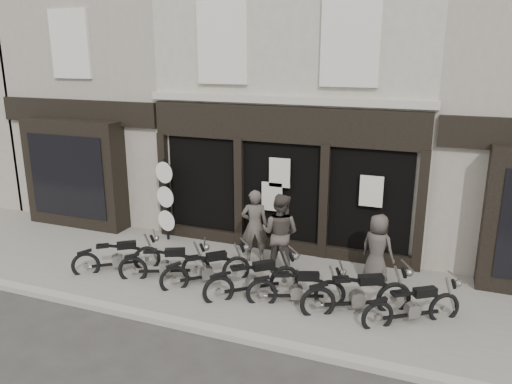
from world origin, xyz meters
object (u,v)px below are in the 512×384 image
(motorcycle_3, at_px, (253,283))
(man_centre, at_px, (280,233))
(motorcycle_4, at_px, (297,291))
(motorcycle_0, at_px, (118,259))
(motorcycle_6, at_px, (413,309))
(man_right, at_px, (378,248))
(motorcycle_2, at_px, (207,272))
(man_left, at_px, (255,226))
(advert_sign_post, at_px, (166,203))
(motorcycle_1, at_px, (166,266))
(motorcycle_5, at_px, (358,298))

(motorcycle_3, distance_m, man_centre, 1.53)
(motorcycle_4, bearing_deg, motorcycle_0, 160.00)
(motorcycle_6, distance_m, man_right, 1.92)
(man_centre, bearing_deg, motorcycle_2, 47.68)
(motorcycle_4, relative_size, man_left, 1.08)
(motorcycle_6, bearing_deg, man_right, 85.57)
(motorcycle_3, relative_size, motorcycle_4, 0.91)
(advert_sign_post, bearing_deg, man_right, 5.36)
(motorcycle_3, height_order, motorcycle_6, motorcycle_3)
(motorcycle_1, xyz_separation_m, advert_sign_post, (-1.25, 2.15, 0.78))
(motorcycle_1, height_order, advert_sign_post, advert_sign_post)
(man_left, distance_m, man_centre, 0.88)
(man_left, bearing_deg, motorcycle_3, 89.73)
(motorcycle_6, xyz_separation_m, advert_sign_post, (-6.74, 2.13, 0.78))
(motorcycle_3, xyz_separation_m, motorcycle_4, (0.98, -0.00, -0.02))
(man_centre, distance_m, advert_sign_post, 3.68)
(motorcycle_0, xyz_separation_m, motorcycle_4, (4.48, -0.01, -0.00))
(motorcycle_3, distance_m, man_left, 1.98)
(motorcycle_0, distance_m, man_right, 6.10)
(man_left, bearing_deg, motorcycle_4, 112.05)
(motorcycle_1, bearing_deg, motorcycle_3, -25.94)
(motorcycle_1, height_order, man_centre, man_centre)
(man_centre, relative_size, man_right, 1.21)
(motorcycle_0, bearing_deg, man_centre, -16.71)
(man_left, bearing_deg, motorcycle_5, 129.02)
(man_right, bearing_deg, motorcycle_3, 55.80)
(man_left, relative_size, man_right, 1.15)
(motorcycle_6, bearing_deg, motorcycle_0, 145.81)
(motorcycle_5, xyz_separation_m, man_left, (-2.88, 1.67, 0.60))
(motorcycle_3, xyz_separation_m, motorcycle_5, (2.22, 0.09, 0.02))
(motorcycle_6, bearing_deg, motorcycle_2, 144.34)
(advert_sign_post, bearing_deg, man_left, 1.51)
(motorcycle_3, height_order, advert_sign_post, advert_sign_post)
(motorcycle_0, relative_size, man_left, 0.96)
(motorcycle_4, bearing_deg, motorcycle_2, 156.18)
(motorcycle_4, height_order, motorcycle_5, motorcycle_5)
(man_centre, bearing_deg, motorcycle_0, 25.28)
(motorcycle_5, xyz_separation_m, motorcycle_6, (1.07, -0.01, -0.04))
(motorcycle_1, xyz_separation_m, motorcycle_5, (4.42, 0.04, 0.03))
(motorcycle_0, bearing_deg, advert_sign_post, 51.49)
(motorcycle_3, bearing_deg, man_right, -5.37)
(motorcycle_1, bearing_deg, advert_sign_post, 95.65)
(motorcycle_3, xyz_separation_m, man_left, (-0.66, 1.76, 0.62))
(motorcycle_0, relative_size, motorcycle_3, 0.98)
(motorcycle_1, relative_size, motorcycle_5, 0.94)
(man_left, bearing_deg, motorcycle_6, 136.00)
(motorcycle_1, height_order, man_right, man_right)
(man_left, height_order, man_right, man_left)
(motorcycle_2, xyz_separation_m, man_left, (0.52, 1.61, 0.64))
(motorcycle_1, relative_size, advert_sign_post, 0.82)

